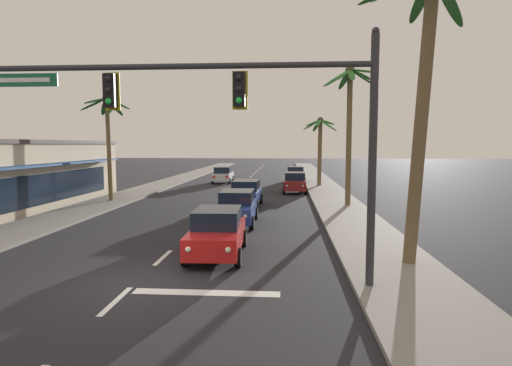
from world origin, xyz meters
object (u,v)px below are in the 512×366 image
(palm_right_third, at_px, (320,138))
(sedan_parked_nearest_kerb, at_px, (295,174))
(sedan_oncoming_far, at_px, (223,175))
(palm_right_second, at_px, (349,105))
(sedan_third_in_queue, at_px, (237,207))
(sedan_parked_mid_kerb, at_px, (295,182))
(sedan_lead_at_stop_bar, at_px, (217,232))
(traffic_signal_mast, at_px, (244,110))
(sedan_fifth_in_queue, at_px, (246,193))
(palm_left_second, at_px, (107,123))
(palm_right_nearest, at_px, (426,65))

(palm_right_third, bearing_deg, sedan_parked_nearest_kerb, 118.06)
(sedan_oncoming_far, height_order, palm_right_second, palm_right_second)
(sedan_third_in_queue, bearing_deg, sedan_parked_nearest_kerb, 81.62)
(sedan_parked_mid_kerb, bearing_deg, palm_right_third, 64.11)
(sedan_lead_at_stop_bar, relative_size, palm_right_third, 0.69)
(palm_right_second, relative_size, palm_right_third, 1.35)
(sedan_third_in_queue, relative_size, palm_right_third, 0.68)
(traffic_signal_mast, bearing_deg, sedan_parked_nearest_kerb, 86.25)
(traffic_signal_mast, bearing_deg, sedan_oncoming_far, 99.54)
(sedan_oncoming_far, bearing_deg, sedan_fifth_in_queue, -76.54)
(sedan_fifth_in_queue, distance_m, palm_left_second, 10.75)
(palm_right_nearest, bearing_deg, traffic_signal_mast, -156.84)
(sedan_oncoming_far, xyz_separation_m, sedan_parked_nearest_kerb, (7.51, 0.86, 0.00))
(sedan_third_in_queue, xyz_separation_m, sedan_fifth_in_queue, (-0.12, 6.06, 0.00))
(sedan_fifth_in_queue, xyz_separation_m, palm_right_second, (6.52, 0.03, 5.61))
(sedan_parked_mid_kerb, xyz_separation_m, palm_right_nearest, (3.62, -21.22, 5.64))
(sedan_parked_nearest_kerb, relative_size, palm_right_nearest, 0.47)
(sedan_third_in_queue, relative_size, sedan_fifth_in_queue, 0.99)
(sedan_third_in_queue, relative_size, palm_right_nearest, 0.46)
(sedan_third_in_queue, distance_m, palm_right_third, 20.39)
(sedan_third_in_queue, height_order, palm_right_second, palm_right_second)
(sedan_oncoming_far, relative_size, palm_left_second, 0.61)
(sedan_lead_at_stop_bar, height_order, palm_left_second, palm_left_second)
(traffic_signal_mast, xyz_separation_m, sedan_lead_at_stop_bar, (-1.31, 3.33, -4.07))
(traffic_signal_mast, xyz_separation_m, sedan_oncoming_far, (-5.36, 31.91, -4.07))
(sedan_parked_mid_kerb, height_order, palm_right_third, palm_right_third)
(sedan_fifth_in_queue, bearing_deg, palm_left_second, 172.43)
(sedan_parked_nearest_kerb, bearing_deg, palm_right_third, -61.94)
(traffic_signal_mast, distance_m, sedan_oncoming_far, 32.61)
(sedan_oncoming_far, bearing_deg, palm_right_third, -18.70)
(sedan_lead_at_stop_bar, relative_size, palm_right_nearest, 0.47)
(sedan_lead_at_stop_bar, xyz_separation_m, sedan_oncoming_far, (-4.05, 28.58, 0.00))
(palm_right_nearest, bearing_deg, palm_right_second, 91.91)
(sedan_parked_mid_kerb, distance_m, palm_left_second, 15.38)
(sedan_third_in_queue, xyz_separation_m, sedan_parked_nearest_kerb, (3.44, 23.38, 0.00))
(palm_right_second, bearing_deg, sedan_oncoming_far, 122.49)
(sedan_fifth_in_queue, height_order, palm_right_third, palm_right_third)
(sedan_lead_at_stop_bar, xyz_separation_m, palm_right_second, (6.40, 12.16, 5.61))
(palm_right_second, bearing_deg, palm_left_second, 175.59)
(sedan_lead_at_stop_bar, relative_size, sedan_parked_nearest_kerb, 1.00)
(sedan_lead_at_stop_bar, xyz_separation_m, palm_right_nearest, (6.84, -0.96, 5.64))
(sedan_parked_nearest_kerb, relative_size, palm_right_second, 0.51)
(sedan_third_in_queue, height_order, palm_left_second, palm_left_second)
(sedan_parked_nearest_kerb, bearing_deg, traffic_signal_mast, -93.75)
(sedan_fifth_in_queue, relative_size, palm_right_second, 0.51)
(sedan_third_in_queue, height_order, palm_right_third, palm_right_third)
(sedan_parked_mid_kerb, bearing_deg, palm_left_second, -152.11)
(sedan_third_in_queue, relative_size, sedan_parked_nearest_kerb, 0.99)
(palm_left_second, bearing_deg, palm_right_nearest, -40.91)
(sedan_fifth_in_queue, bearing_deg, palm_right_third, 66.29)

